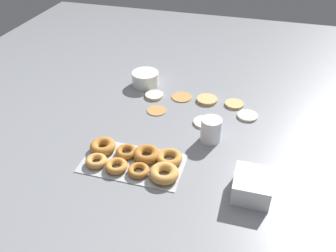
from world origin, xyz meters
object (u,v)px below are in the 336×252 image
Objects in this scene: pancake_2 at (154,95)px; batter_bowl at (145,79)px; container_stack at (252,186)px; pancake_6 at (182,97)px; pancake_4 at (207,100)px; pancake_5 at (234,104)px; donut_tray at (136,160)px; paper_cup at (211,130)px; pancake_0 at (204,122)px; pancake_1 at (157,110)px; pancake_3 at (247,116)px.

pancake_2 is 0.14m from batter_bowl.
container_stack is at bearing -46.60° from batter_bowl.
pancake_6 is 0.73× the size of batter_bowl.
pancake_4 is at bearing -11.88° from batter_bowl.
pancake_5 is (0.14, -0.00, -0.00)m from pancake_4.
paper_cup is at bearing 42.09° from donut_tray.
pancake_5 is at bearing -0.68° from pancake_4.
pancake_4 reaches higher than pancake_5.
batter_bowl is (-0.22, 0.07, 0.03)m from pancake_6.
pancake_5 reaches higher than pancake_0.
pancake_6 is at bearing 84.42° from donut_tray.
pancake_6 is (-0.15, 0.19, -0.00)m from pancake_0.
pancake_0 is at bearing 112.60° from paper_cup.
pancake_2 is at bearing -51.86° from batter_bowl.
paper_cup is at bearing -76.91° from pancake_4.
donut_tray reaches higher than pancake_2.
pancake_5 is at bearing -8.80° from batter_bowl.
container_stack is 0.33m from paper_cup.
pancake_0 is 0.25× the size of donut_tray.
pancake_1 is at bearing -59.72° from batter_bowl.
pancake_1 is 0.18m from pancake_6.
pancake_4 is at bearing 0.08° from pancake_6.
pancake_4 is 0.97× the size of paper_cup.
pancake_3 is 0.11m from pancake_5.
container_stack is (0.13, -0.57, 0.03)m from pancake_5.
pancake_4 is 0.26× the size of donut_tray.
paper_cup is at bearing -67.40° from pancake_0.
pancake_2 and pancake_4 have the same top height.
donut_tray is at bearing 174.88° from container_stack.
pancake_4 is 0.70× the size of container_stack.
pancake_2 is 0.48m from pancake_3.
pancake_3 reaches higher than pancake_6.
paper_cup reaches higher than container_stack.
paper_cup is (0.29, -0.15, 0.05)m from pancake_1.
pancake_4 is (0.22, 0.15, 0.00)m from pancake_1.
donut_tray is (0.03, -0.38, 0.01)m from pancake_1.
pancake_0 is at bearing -82.96° from pancake_4.
pancake_6 is 0.26× the size of donut_tray.
container_stack reaches higher than pancake_4.
batter_bowl is at bearing 164.01° from pancake_3.
pancake_1 is 0.64m from container_stack.
pancake_1 is at bearing -119.22° from pancake_6.
pancake_4 is at bearing 179.32° from pancake_5.
pancake_1 is 0.92× the size of pancake_4.
batter_bowl is at bearing 171.20° from pancake_5.
pancake_1 is at bearing -156.62° from pancake_5.
pancake_4 is at bearing 35.42° from pancake_1.
pancake_1 is at bearing 138.73° from container_stack.
pancake_2 reaches higher than pancake_6.
pancake_5 is at bearing 130.64° from pancake_3.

